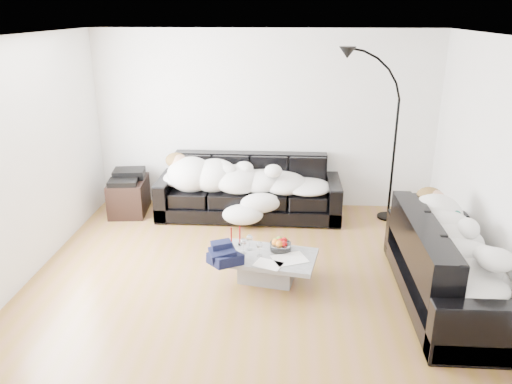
# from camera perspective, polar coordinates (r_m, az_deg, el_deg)

# --- Properties ---
(ground) EXTENTS (5.00, 5.00, 0.00)m
(ground) POSITION_cam_1_polar(r_m,az_deg,el_deg) (5.73, -0.20, -9.52)
(ground) COLOR olive
(ground) RESTS_ON ground
(wall_back) EXTENTS (5.00, 0.02, 2.60)m
(wall_back) POSITION_cam_1_polar(r_m,az_deg,el_deg) (7.39, 1.01, 8.14)
(wall_back) COLOR silver
(wall_back) RESTS_ON ground
(wall_left) EXTENTS (0.02, 4.50, 2.60)m
(wall_left) POSITION_cam_1_polar(r_m,az_deg,el_deg) (5.93, -25.12, 3.18)
(wall_left) COLOR silver
(wall_left) RESTS_ON ground
(wall_right) EXTENTS (0.02, 4.50, 2.60)m
(wall_right) POSITION_cam_1_polar(r_m,az_deg,el_deg) (5.63, 26.10, 2.19)
(wall_right) COLOR silver
(wall_right) RESTS_ON ground
(ceiling) EXTENTS (5.00, 5.00, 0.00)m
(ceiling) POSITION_cam_1_polar(r_m,az_deg,el_deg) (4.99, -0.24, 17.41)
(ceiling) COLOR white
(ceiling) RESTS_ON ground
(sofa_back) EXTENTS (2.61, 0.90, 0.85)m
(sofa_back) POSITION_cam_1_polar(r_m,az_deg,el_deg) (7.17, -0.81, 0.49)
(sofa_back) COLOR black
(sofa_back) RESTS_ON ground
(sofa_right) EXTENTS (0.92, 2.15, 0.87)m
(sofa_right) POSITION_cam_1_polar(r_m,az_deg,el_deg) (5.46, 21.47, -7.49)
(sofa_right) COLOR black
(sofa_right) RESTS_ON ground
(sleeper_back) EXTENTS (2.20, 0.76, 0.44)m
(sleeper_back) POSITION_cam_1_polar(r_m,az_deg,el_deg) (7.05, -0.85, 2.00)
(sleeper_back) COLOR white
(sleeper_back) RESTS_ON sofa_back
(sleeper_right) EXTENTS (0.78, 1.85, 0.45)m
(sleeper_right) POSITION_cam_1_polar(r_m,az_deg,el_deg) (5.37, 21.75, -5.49)
(sleeper_right) COLOR white
(sleeper_right) RESTS_ON sofa_right
(teal_cushion) EXTENTS (0.42, 0.38, 0.20)m
(teal_cushion) POSITION_cam_1_polar(r_m,az_deg,el_deg) (5.91, 19.44, -2.07)
(teal_cushion) COLOR #0C5844
(teal_cushion) RESTS_ON sofa_right
(coffee_table) EXTENTS (1.16, 0.81, 0.31)m
(coffee_table) POSITION_cam_1_polar(r_m,az_deg,el_deg) (5.58, 1.23, -8.62)
(coffee_table) COLOR #939699
(coffee_table) RESTS_ON ground
(fruit_bowl) EXTENTS (0.25, 0.25, 0.15)m
(fruit_bowl) POSITION_cam_1_polar(r_m,az_deg,el_deg) (5.58, 2.82, -5.98)
(fruit_bowl) COLOR white
(fruit_bowl) RESTS_ON coffee_table
(wine_glass_a) EXTENTS (0.09, 0.09, 0.18)m
(wine_glass_a) POSITION_cam_1_polar(r_m,az_deg,el_deg) (5.58, -0.75, -5.78)
(wine_glass_a) COLOR white
(wine_glass_a) RESTS_ON coffee_table
(wine_glass_b) EXTENTS (0.08, 0.08, 0.18)m
(wine_glass_b) POSITION_cam_1_polar(r_m,az_deg,el_deg) (5.50, -1.46, -6.19)
(wine_glass_b) COLOR white
(wine_glass_b) RESTS_ON coffee_table
(wine_glass_c) EXTENTS (0.09, 0.09, 0.17)m
(wine_glass_c) POSITION_cam_1_polar(r_m,az_deg,el_deg) (5.45, 0.40, -6.53)
(wine_glass_c) COLOR white
(wine_glass_c) RESTS_ON coffee_table
(candle_left) EXTENTS (0.05, 0.05, 0.23)m
(candle_left) POSITION_cam_1_polar(r_m,az_deg,el_deg) (5.65, -2.84, -5.18)
(candle_left) COLOR maroon
(candle_left) RESTS_ON coffee_table
(candle_right) EXTENTS (0.05, 0.05, 0.23)m
(candle_right) POSITION_cam_1_polar(r_m,az_deg,el_deg) (5.68, -1.86, -5.04)
(candle_right) COLOR maroon
(candle_right) RESTS_ON coffee_table
(newspaper_a) EXTENTS (0.43, 0.39, 0.01)m
(newspaper_a) POSITION_cam_1_polar(r_m,az_deg,el_deg) (5.42, 3.87, -7.61)
(newspaper_a) COLOR silver
(newspaper_a) RESTS_ON coffee_table
(newspaper_b) EXTENTS (0.34, 0.30, 0.01)m
(newspaper_b) POSITION_cam_1_polar(r_m,az_deg,el_deg) (5.31, 1.43, -8.22)
(newspaper_b) COLOR silver
(newspaper_b) RESTS_ON coffee_table
(navy_jacket) EXTENTS (0.44, 0.42, 0.17)m
(navy_jacket) POSITION_cam_1_polar(r_m,az_deg,el_deg) (5.29, -3.85, -6.40)
(navy_jacket) COLOR black
(navy_jacket) RESTS_ON coffee_table
(shoes) EXTENTS (0.42, 0.32, 0.09)m
(shoes) POSITION_cam_1_polar(r_m,az_deg,el_deg) (5.12, 21.10, -14.44)
(shoes) COLOR #472311
(shoes) RESTS_ON ground
(av_cabinet) EXTENTS (0.57, 0.78, 0.50)m
(av_cabinet) POSITION_cam_1_polar(r_m,az_deg,el_deg) (7.58, -14.32, -0.45)
(av_cabinet) COLOR black
(av_cabinet) RESTS_ON ground
(stereo) EXTENTS (0.49, 0.40, 0.13)m
(stereo) POSITION_cam_1_polar(r_m,az_deg,el_deg) (7.48, -14.52, 1.81)
(stereo) COLOR black
(stereo) RESTS_ON av_cabinet
(floor_lamp) EXTENTS (0.82, 0.54, 2.10)m
(floor_lamp) POSITION_cam_1_polar(r_m,az_deg,el_deg) (7.16, 15.54, 4.95)
(floor_lamp) COLOR black
(floor_lamp) RESTS_ON ground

